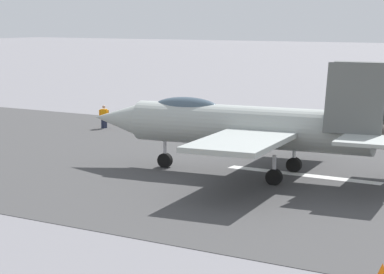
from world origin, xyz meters
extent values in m
plane|color=slate|center=(0.00, 0.00, 0.00)|extent=(400.00, 400.00, 0.00)
cube|color=#414141|center=(0.00, 0.00, 0.01)|extent=(240.00, 26.00, 0.02)
cube|color=white|center=(-0.87, 0.00, 0.02)|extent=(8.00, 0.70, 0.00)
cylinder|color=#9FA6A3|center=(1.39, 1.35, 2.42)|extent=(12.20, 3.37, 2.03)
cone|color=#9FA6A3|center=(8.75, 2.18, 2.42)|extent=(2.96, 2.03, 1.73)
ellipsoid|color=#3F5160|center=(4.76, 1.73, 3.18)|extent=(3.70, 1.50, 1.10)
cylinder|color=#47423D|center=(-4.81, 1.20, 2.42)|extent=(2.31, 1.34, 1.10)
cylinder|color=#47423D|center=(-4.69, 0.11, 2.42)|extent=(2.31, 1.34, 1.10)
cube|color=#9FA6A3|center=(-0.05, 5.14, 2.32)|extent=(4.03, 6.16, 0.24)
cube|color=#9FA6A3|center=(0.84, -2.66, 2.32)|extent=(4.03, 6.16, 0.24)
cube|color=#9FA6A3|center=(-5.02, 3.04, 2.52)|extent=(2.70, 3.05, 0.16)
cube|color=#555957|center=(-3.93, 1.65, 4.12)|extent=(2.69, 1.23, 3.14)
cube|color=#555957|center=(-3.73, -0.13, 4.12)|extent=(2.69, 1.23, 3.14)
cylinder|color=silver|center=(5.99, 1.87, 0.70)|extent=(0.18, 0.18, 1.40)
cylinder|color=black|center=(5.99, 1.87, 0.38)|extent=(0.79, 0.38, 0.76)
cylinder|color=silver|center=(-0.58, 2.74, 0.70)|extent=(0.18, 0.18, 1.40)
cylinder|color=black|center=(-0.58, 2.74, 0.38)|extent=(0.79, 0.38, 0.76)
cylinder|color=silver|center=(-0.22, -0.44, 0.70)|extent=(0.18, 0.18, 1.40)
cylinder|color=black|center=(-0.22, -0.44, 0.38)|extent=(0.79, 0.38, 0.76)
cube|color=#1E2338|center=(17.21, -7.61, 0.43)|extent=(0.24, 0.36, 0.86)
cube|color=orange|center=(17.21, -7.61, 1.07)|extent=(0.52, 0.45, 0.59)
sphere|color=tan|center=(17.21, -7.61, 1.52)|extent=(0.22, 0.22, 0.22)
cylinder|color=orange|center=(16.94, -7.74, 1.04)|extent=(0.10, 0.10, 0.55)
cylinder|color=orange|center=(17.48, -7.48, 1.04)|extent=(0.10, 0.10, 0.55)
cone|color=orange|center=(-8.64, 12.74, 0.28)|extent=(0.44, 0.44, 0.55)
camera|label=1|loc=(-14.53, 33.51, 7.63)|focal=69.45mm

